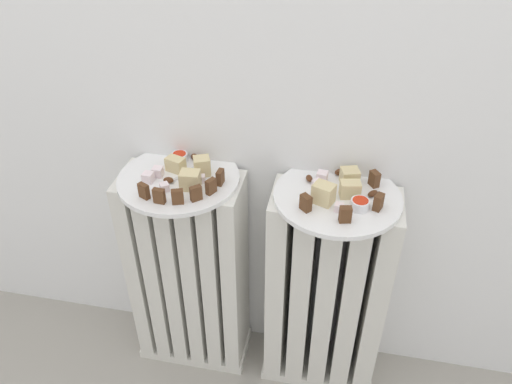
{
  "coord_description": "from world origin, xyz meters",
  "views": [
    {
      "loc": [
        0.19,
        -0.69,
        1.38
      ],
      "look_at": [
        0.0,
        0.28,
        0.66
      ],
      "focal_mm": 34.67,
      "sensor_mm": 36.0,
      "label": 1
    }
  ],
  "objects_px": {
    "plate_right": "(337,197)",
    "jam_bowl_left": "(180,157)",
    "plate_left": "(179,179)",
    "radiator_left": "(190,275)",
    "fork": "(185,174)",
    "radiator_right": "(325,295)",
    "jam_bowl_right": "(360,204)"
  },
  "relations": [
    {
      "from": "plate_right",
      "to": "jam_bowl_left",
      "type": "xyz_separation_m",
      "value": [
        -0.42,
        0.07,
        0.02
      ]
    },
    {
      "from": "plate_left",
      "to": "plate_right",
      "type": "xyz_separation_m",
      "value": [
        0.4,
        0.0,
        0.0
      ]
    },
    {
      "from": "radiator_left",
      "to": "fork",
      "type": "relative_size",
      "value": 7.1
    },
    {
      "from": "radiator_left",
      "to": "jam_bowl_left",
      "type": "height_order",
      "value": "jam_bowl_left"
    },
    {
      "from": "plate_left",
      "to": "fork",
      "type": "relative_size",
      "value": 3.29
    },
    {
      "from": "radiator_left",
      "to": "jam_bowl_left",
      "type": "xyz_separation_m",
      "value": [
        -0.02,
        0.07,
        0.36
      ]
    },
    {
      "from": "plate_left",
      "to": "plate_right",
      "type": "distance_m",
      "value": 0.4
    },
    {
      "from": "radiator_left",
      "to": "plate_left",
      "type": "height_order",
      "value": "plate_left"
    },
    {
      "from": "plate_right",
      "to": "jam_bowl_left",
      "type": "relative_size",
      "value": 7.36
    },
    {
      "from": "plate_right",
      "to": "plate_left",
      "type": "bearing_deg",
      "value": 180.0
    },
    {
      "from": "radiator_right",
      "to": "plate_right",
      "type": "height_order",
      "value": "plate_right"
    },
    {
      "from": "jam_bowl_right",
      "to": "fork",
      "type": "xyz_separation_m",
      "value": [
        -0.44,
        0.06,
        -0.01
      ]
    },
    {
      "from": "plate_left",
      "to": "plate_right",
      "type": "bearing_deg",
      "value": 0.0
    },
    {
      "from": "radiator_left",
      "to": "plate_right",
      "type": "xyz_separation_m",
      "value": [
        0.4,
        0.0,
        0.34
      ]
    },
    {
      "from": "radiator_right",
      "to": "radiator_left",
      "type": "bearing_deg",
      "value": -180.0
    },
    {
      "from": "radiator_right",
      "to": "plate_left",
      "type": "height_order",
      "value": "plate_left"
    },
    {
      "from": "plate_right",
      "to": "fork",
      "type": "height_order",
      "value": "fork"
    },
    {
      "from": "plate_left",
      "to": "jam_bowl_right",
      "type": "relative_size",
      "value": 7.01
    },
    {
      "from": "radiator_left",
      "to": "plate_right",
      "type": "relative_size",
      "value": 2.16
    },
    {
      "from": "radiator_left",
      "to": "radiator_right",
      "type": "xyz_separation_m",
      "value": [
        0.4,
        0.0,
        0.0
      ]
    },
    {
      "from": "plate_right",
      "to": "fork",
      "type": "bearing_deg",
      "value": 178.16
    },
    {
      "from": "jam_bowl_left",
      "to": "jam_bowl_right",
      "type": "relative_size",
      "value": 0.95
    },
    {
      "from": "radiator_left",
      "to": "plate_left",
      "type": "relative_size",
      "value": 2.16
    },
    {
      "from": "plate_left",
      "to": "fork",
      "type": "height_order",
      "value": "fork"
    },
    {
      "from": "plate_right",
      "to": "jam_bowl_right",
      "type": "xyz_separation_m",
      "value": [
        0.05,
        -0.04,
        0.02
      ]
    },
    {
      "from": "plate_left",
      "to": "jam_bowl_left",
      "type": "distance_m",
      "value": 0.08
    },
    {
      "from": "radiator_right",
      "to": "jam_bowl_left",
      "type": "relative_size",
      "value": 15.89
    },
    {
      "from": "fork",
      "to": "jam_bowl_right",
      "type": "bearing_deg",
      "value": -7.37
    },
    {
      "from": "plate_right",
      "to": "fork",
      "type": "xyz_separation_m",
      "value": [
        -0.38,
        0.01,
        0.01
      ]
    },
    {
      "from": "jam_bowl_left",
      "to": "fork",
      "type": "relative_size",
      "value": 0.45
    },
    {
      "from": "radiator_right",
      "to": "jam_bowl_left",
      "type": "xyz_separation_m",
      "value": [
        -0.42,
        0.07,
        0.36
      ]
    },
    {
      "from": "radiator_left",
      "to": "jam_bowl_right",
      "type": "xyz_separation_m",
      "value": [
        0.45,
        -0.04,
        0.36
      ]
    }
  ]
}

